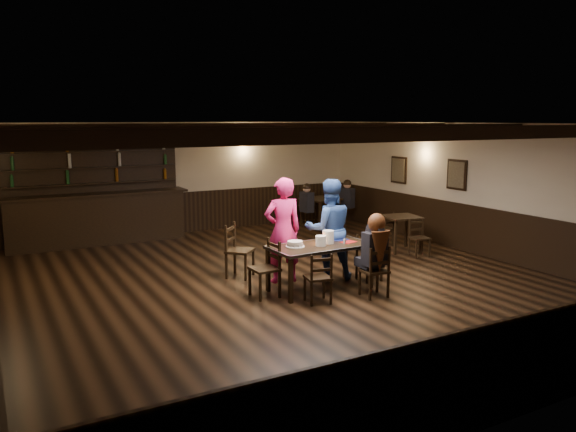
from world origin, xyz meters
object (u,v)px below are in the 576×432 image
dining_table (320,249)px  bar_counter (96,212)px  cake (295,244)px  chair_near_right (377,268)px  woman_pink (283,230)px  man_blue (329,229)px  chair_near_left (320,275)px

dining_table → bar_counter: bearing=115.3°
bar_counter → dining_table: bearing=-64.7°
dining_table → cake: cake is taller
chair_near_right → woman_pink: (-0.87, 1.48, 0.42)m
dining_table → bar_counter: 5.96m
dining_table → man_blue: 0.72m
cake → woman_pink: bearing=80.3°
chair_near_left → chair_near_right: bearing=-10.4°
cake → man_blue: bearing=24.4°
woman_pink → man_blue: bearing=174.2°
dining_table → chair_near_right: 0.98m
cake → bar_counter: (-2.12, 5.31, -0.07)m
chair_near_right → bar_counter: size_ratio=0.21×
woman_pink → cake: size_ratio=5.92×
dining_table → chair_near_left: 0.77m
chair_near_left → bar_counter: size_ratio=0.20×
chair_near_left → woman_pink: bearing=86.7°
dining_table → chair_near_right: bearing=-55.8°
chair_near_right → woman_pink: bearing=120.4°
cake → bar_counter: size_ratio=0.08×
woman_pink → man_blue: (0.81, -0.20, -0.02)m
cake → chair_near_left: bearing=-87.7°
chair_near_right → bar_counter: bar_counter is taller
dining_table → woman_pink: size_ratio=0.94×
woman_pink → bar_counter: (-2.22, 4.70, -0.18)m
man_blue → bar_counter: size_ratio=0.44×
dining_table → chair_near_right: (0.54, -0.80, -0.19)m
man_blue → cake: size_ratio=5.76×
woman_pink → cake: 0.63m
chair_near_right → cake: (-0.97, 0.87, 0.31)m
dining_table → bar_counter: size_ratio=0.42×
man_blue → bar_counter: bearing=-39.7°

